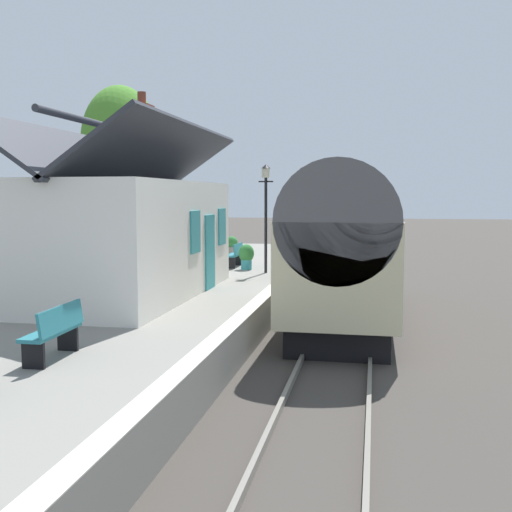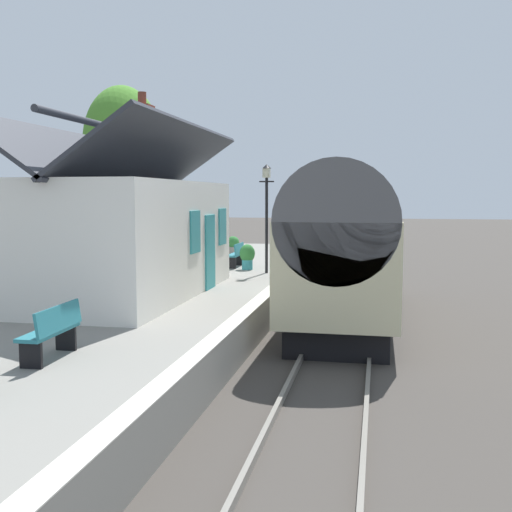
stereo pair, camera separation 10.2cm
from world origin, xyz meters
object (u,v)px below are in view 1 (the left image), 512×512
Objects in this scene: planter_edge_far at (232,245)px; tree_far_left at (121,143)px; bench_by_lamp at (235,254)px; planter_bench_right at (246,256)px; bench_near_building at (55,330)px; lamp_post_platform at (266,197)px; train at (347,243)px; planter_under_sign at (218,247)px; planter_edge_near at (293,243)px; station_building at (123,234)px.

planter_edge_far is 9.03m from tree_far_left.
planter_bench_right is (-0.68, -0.56, 0.02)m from bench_by_lamp.
bench_near_building is 11.79m from lamp_post_platform.
planter_bench_right is at bearing 43.82° from train.
planter_under_sign is at bearing 6.21° from bench_near_building.
bench_by_lamp is 1.77× the size of planter_edge_near.
planter_under_sign is (17.74, 1.93, -0.17)m from bench_near_building.
bench_near_building is at bearing 153.22° from train.
planter_edge_near is at bearing 14.89° from train.
train is at bearing -165.11° from planter_edge_near.
bench_by_lamp reaches higher than planter_edge_far.
planter_edge_near is (6.87, -1.25, -0.07)m from bench_by_lamp.
train is 4.39m from lamp_post_platform.
bench_by_lamp is (4.57, 4.29, -0.84)m from train.
planter_bench_right is at bearing 174.80° from planter_edge_near.
planter_bench_right is at bearing -140.59° from bench_by_lamp.
bench_near_building is 0.38× the size of lamp_post_platform.
train is 1.08× the size of tree_far_left.
planter_under_sign is (4.72, 1.90, -0.17)m from bench_by_lamp.
tree_far_left is (12.58, 12.19, 4.05)m from train.
planter_edge_near is 3.82m from planter_under_sign.
train is at bearing -135.90° from tree_far_left.
station_building reaches higher than train.
train is 5.45m from planter_bench_right.
bench_by_lamp is 0.38× the size of lamp_post_platform.
station_building reaches higher than bench_by_lamp.
lamp_post_platform reaches higher than planter_under_sign.
lamp_post_platform is (-5.97, -2.62, 2.14)m from planter_edge_far.
planter_bench_right reaches higher than planter_edge_far.
bench_by_lamp is 4.63m from planter_edge_far.
planter_under_sign is at bearing 21.94° from bench_by_lamp.
planter_bench_right is (6.08, -2.03, -1.13)m from station_building.
tree_far_left is at bearing 61.28° from planter_under_sign.
planter_bench_right reaches higher than bench_near_building.
bench_by_lamp is at bearing -12.25° from station_building.
train is 9.50m from bench_near_building.
bench_by_lamp is at bearing 39.41° from planter_bench_right.
lamp_post_platform is (5.27, -2.88, 0.95)m from station_building.
lamp_post_platform is at bearing -6.86° from bench_near_building.
tree_far_left is (8.69, 8.46, 4.87)m from planter_bench_right.
tree_far_left is (21.02, 7.93, 4.89)m from bench_near_building.
planter_edge_near is (13.64, -2.72, -1.22)m from station_building.
train reaches higher than planter_under_sign.
bench_near_building is 1.63× the size of planter_edge_far.
tree_far_left reaches higher than bench_by_lamp.
station_building is 5.80× the size of bench_by_lamp.
planter_bench_right is (3.88, 3.73, -0.82)m from train.
station_building is 11.57m from planter_under_sign.
tree_far_left is (14.77, 6.43, 3.74)m from station_building.
planter_edge_far is at bearing 23.71° from lamp_post_platform.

